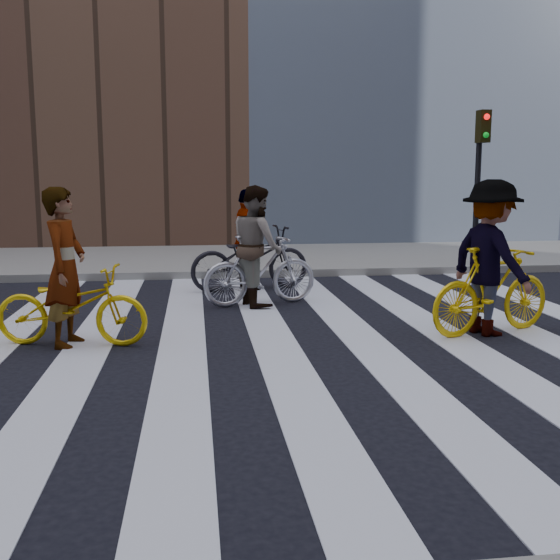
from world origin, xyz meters
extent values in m
plane|color=black|center=(0.00, 0.00, 0.00)|extent=(100.00, 100.00, 0.00)
cube|color=gray|center=(0.00, 7.50, 0.07)|extent=(100.00, 5.00, 0.15)
cube|color=silver|center=(-2.75, 0.00, 0.01)|extent=(0.55, 10.00, 0.01)
cube|color=silver|center=(-1.65, 0.00, 0.01)|extent=(0.55, 10.00, 0.01)
cube|color=silver|center=(-0.55, 0.00, 0.01)|extent=(0.55, 10.00, 0.01)
cube|color=silver|center=(0.55, 0.00, 0.01)|extent=(0.55, 10.00, 0.01)
cube|color=silver|center=(1.65, 0.00, 0.01)|extent=(0.55, 10.00, 0.01)
cube|color=silver|center=(2.75, 0.00, 0.01)|extent=(0.55, 10.00, 0.01)
cylinder|color=black|center=(4.40, 5.40, 1.60)|extent=(0.12, 0.12, 3.20)
cube|color=black|center=(4.40, 5.25, 3.00)|extent=(0.22, 0.28, 0.65)
sphere|color=red|center=(4.40, 5.10, 3.18)|extent=(0.12, 0.12, 0.12)
sphere|color=#0CCC26|center=(4.40, 5.10, 2.82)|extent=(0.12, 0.12, 0.12)
imported|color=yellow|center=(-2.94, 0.07, 0.48)|extent=(1.91, 0.96, 0.96)
imported|color=#B8B9C3|center=(-0.48, 2.25, 0.55)|extent=(1.91, 0.96, 1.10)
imported|color=yellow|center=(2.25, -0.02, 0.56)|extent=(1.94, 1.08, 1.12)
imported|color=black|center=(-0.52, 3.65, 0.56)|extent=(2.27, 1.23, 1.13)
imported|color=slate|center=(-2.99, 0.07, 0.94)|extent=(0.57, 0.75, 1.87)
imported|color=slate|center=(-0.53, 2.25, 0.93)|extent=(0.91, 1.05, 1.86)
imported|color=slate|center=(2.20, -0.02, 0.98)|extent=(1.08, 1.42, 1.95)
imported|color=slate|center=(-0.57, 3.65, 0.89)|extent=(0.66, 1.12, 1.78)
camera|label=1|loc=(-1.47, -7.77, 1.98)|focal=42.00mm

